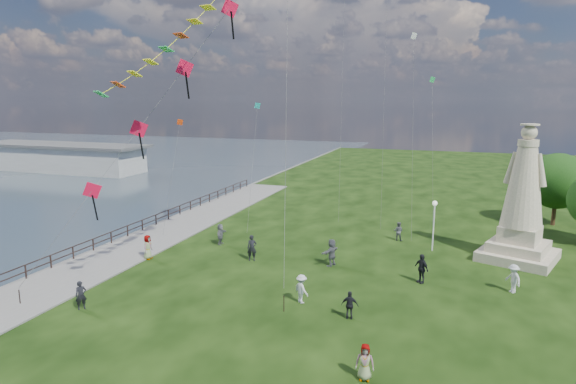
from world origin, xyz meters
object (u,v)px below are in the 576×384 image
at_px(person_9, 421,268).
at_px(person_11, 332,252).
at_px(person_0, 81,295).
at_px(person_4, 365,362).
at_px(pier_pavilion, 61,157).
at_px(person_2, 302,289).
at_px(person_3, 350,305).
at_px(person_6, 252,248).
at_px(person_8, 513,279).
at_px(lamppost, 434,215).
at_px(person_5, 220,234).
at_px(statue, 522,210).
at_px(person_7, 398,231).
at_px(person_10, 148,247).

distance_m(person_9, person_11, 6.09).
relative_size(person_0, person_4, 1.02).
height_order(pier_pavilion, person_2, pier_pavilion).
bearing_deg(person_3, person_6, -41.46).
xyz_separation_m(pier_pavilion, person_3, (56.00, -38.70, -1.09)).
distance_m(pier_pavilion, person_3, 68.08).
bearing_deg(person_2, person_8, -118.34).
relative_size(pier_pavilion, person_8, 17.54).
bearing_deg(person_0, lamppost, -5.55).
height_order(person_2, person_3, person_2).
height_order(person_5, person_11, person_11).
relative_size(person_2, person_6, 0.89).
bearing_deg(statue, person_5, -150.60).
bearing_deg(person_6, person_4, -73.41).
height_order(statue, person_2, statue).
bearing_deg(person_11, person_2, 19.19).
distance_m(person_3, person_5, 15.47).
relative_size(pier_pavilion, lamppost, 7.87).
distance_m(person_7, person_8, 11.43).
bearing_deg(person_10, statue, -76.37).
xyz_separation_m(person_2, person_8, (11.26, 5.42, 0.04)).
bearing_deg(person_9, person_8, 44.76).
distance_m(pier_pavilion, person_2, 65.02).
xyz_separation_m(person_3, person_8, (8.30, 6.53, 0.10)).
relative_size(person_4, person_10, 0.88).
height_order(person_5, person_7, person_5).
xyz_separation_m(lamppost, person_11, (-6.33, -5.67, -1.81)).
distance_m(statue, lamppost, 5.86).
bearing_deg(person_9, person_5, -148.54).
relative_size(person_5, person_6, 0.90).
xyz_separation_m(person_4, person_8, (6.60, 11.73, 0.09)).
bearing_deg(person_8, statue, 136.77).
bearing_deg(person_6, person_5, 121.07).
bearing_deg(person_11, person_5, -81.50).
relative_size(person_7, person_10, 0.87).
bearing_deg(pier_pavilion, person_11, -30.38).
relative_size(person_4, person_5, 0.94).
relative_size(person_2, person_4, 1.06).
height_order(person_7, person_8, person_8).
xyz_separation_m(person_6, person_10, (-7.11, -2.11, -0.04)).
bearing_deg(person_5, person_6, -131.22).
bearing_deg(person_5, person_7, -72.40).
xyz_separation_m(person_0, person_11, (11.08, 11.13, 0.15)).
height_order(person_4, person_8, person_8).
relative_size(person_2, person_3, 1.08).
xyz_separation_m(person_9, person_10, (-18.61, -1.72, -0.04)).
bearing_deg(person_11, person_0, -24.73).
bearing_deg(person_7, person_3, 95.53).
distance_m(pier_pavilion, person_0, 59.66).
bearing_deg(person_5, person_3, -133.64).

